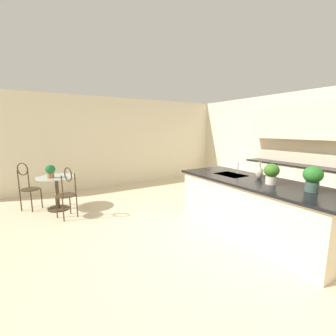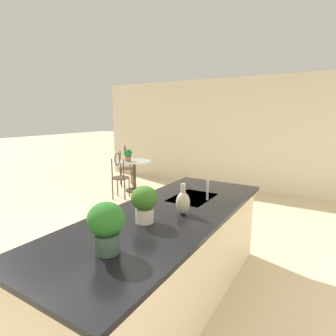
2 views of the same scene
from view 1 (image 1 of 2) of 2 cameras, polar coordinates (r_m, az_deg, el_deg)
ground_plane at (r=3.97m, az=8.61°, el=-16.69°), size 40.00×40.00×0.00m
wall_back at (r=6.56m, az=34.56°, el=4.46°), size 9.00×0.12×2.70m
wall_left_window at (r=7.36m, az=-12.81°, el=6.32°), size 0.12×7.80×2.70m
kitchen_island at (r=4.17m, az=20.62°, el=-8.98°), size 2.80×1.06×0.92m
back_counter_run at (r=6.45m, az=28.91°, el=-2.81°), size 2.44×0.64×1.52m
upper_cabinet_run at (r=6.30m, az=29.85°, el=9.76°), size 2.40×0.36×0.76m
bistro_table at (r=5.56m, az=-25.93°, el=-4.90°), size 0.80×0.80×0.74m
chair_near_window at (r=5.85m, az=-31.65°, el=-3.43°), size 0.54×0.54×1.04m
chair_by_island at (r=4.90m, az=-23.91°, el=-5.12°), size 0.52×0.48×1.04m
sink_faucet at (r=4.51m, az=17.05°, el=0.02°), size 0.02×0.02×0.22m
potted_plant_on_table at (r=5.38m, az=-27.29°, el=-0.57°), size 0.20×0.20×0.28m
potted_plant_counter_far at (r=3.62m, az=32.42°, el=-1.96°), size 0.25×0.25×0.35m
potted_plant_counter_near at (r=3.82m, az=24.41°, el=-1.03°), size 0.23×0.23×0.32m
vase_on_counter at (r=4.18m, az=21.84°, el=-1.01°), size 0.13×0.13×0.29m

